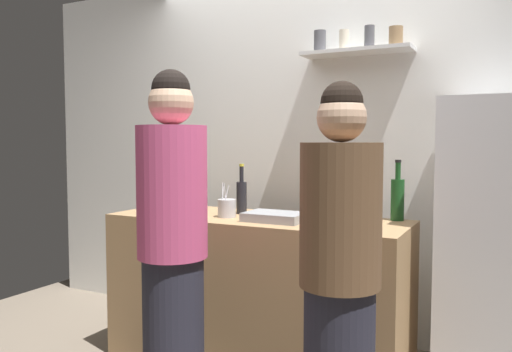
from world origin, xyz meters
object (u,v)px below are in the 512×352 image
person_brown_jacket (340,278)px  water_bottle_plastic (332,200)px  wine_bottle_dark_glass (242,196)px  wine_bottle_amber_glass (356,199)px  utensil_holder (227,208)px  wine_bottle_pale_glass (198,196)px  wine_bottle_green_glass (398,198)px  baking_pan (275,217)px  person_pink_top (173,248)px  refrigerator (506,246)px

person_brown_jacket → water_bottle_plastic: bearing=-22.4°
wine_bottle_dark_glass → wine_bottle_amber_glass: bearing=12.7°
utensil_holder → wine_bottle_pale_glass: size_ratio=0.65×
wine_bottle_green_glass → wine_bottle_amber_glass: size_ratio=1.17×
utensil_holder → wine_bottle_green_glass: wine_bottle_green_glass is taller
water_bottle_plastic → person_brown_jacket: bearing=-69.3°
water_bottle_plastic → wine_bottle_dark_glass: bearing=-167.2°
baking_pan → person_brown_jacket: 0.86m
baking_pan → wine_bottle_pale_glass: size_ratio=1.04×
wine_bottle_dark_glass → water_bottle_plastic: size_ratio=1.37×
utensil_holder → water_bottle_plastic: water_bottle_plastic is taller
baking_pan → water_bottle_plastic: size_ratio=1.47×
wine_bottle_green_glass → wine_bottle_amber_glass: bearing=-177.7°
water_bottle_plastic → person_pink_top: size_ratio=0.14×
water_bottle_plastic → person_brown_jacket: 1.01m
wine_bottle_dark_glass → wine_bottle_amber_glass: wine_bottle_dark_glass is taller
refrigerator → baking_pan: bearing=-161.3°
wine_bottle_amber_glass → water_bottle_plastic: size_ratio=1.29×
wine_bottle_dark_glass → person_pink_top: size_ratio=0.19×
wine_bottle_pale_glass → person_brown_jacket: size_ratio=0.20×
baking_pan → wine_bottle_dark_glass: 0.38m
refrigerator → wine_bottle_dark_glass: (-1.51, -0.22, 0.22)m
person_brown_jacket → wine_bottle_green_glass: bearing=-45.2°
wine_bottle_green_glass → wine_bottle_amber_glass: (-0.24, -0.01, -0.02)m
utensil_holder → baking_pan: bearing=-1.5°
refrigerator → water_bottle_plastic: refrigerator is taller
utensil_holder → wine_bottle_dark_glass: 0.18m
utensil_holder → person_pink_top: person_pink_top is taller
utensil_holder → person_pink_top: (0.08, -0.66, -0.11)m
wine_bottle_dark_glass → person_pink_top: (0.07, -0.83, -0.17)m
person_pink_top → refrigerator: bearing=-19.0°
baking_pan → wine_bottle_dark_glass: size_ratio=1.07×
refrigerator → baking_pan: 1.26m
refrigerator → wine_bottle_dark_glass: size_ratio=5.03×
utensil_holder → person_brown_jacket: 1.12m
wine_bottle_dark_glass → wine_bottle_amber_glass: size_ratio=1.06×
baking_pan → water_bottle_plastic: (0.24, 0.31, 0.08)m
utensil_holder → person_pink_top: bearing=-83.0°
utensil_holder → person_pink_top: 0.67m
wine_bottle_dark_glass → person_pink_top: bearing=-85.1°
refrigerator → wine_bottle_amber_glass: 0.84m
refrigerator → baking_pan: size_ratio=4.69×
wine_bottle_amber_glass → person_brown_jacket: 1.00m
wine_bottle_green_glass → person_brown_jacket: bearing=-92.1°
baking_pan → person_brown_jacket: (0.58, -0.62, -0.14)m
water_bottle_plastic → person_pink_top: (-0.48, -0.96, -0.16)m
utensil_holder → wine_bottle_dark_glass: (0.01, 0.17, 0.06)m
utensil_holder → wine_bottle_green_glass: (0.95, 0.34, 0.08)m
wine_bottle_green_glass → person_pink_top: bearing=-131.0°
water_bottle_plastic → baking_pan: bearing=-127.8°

